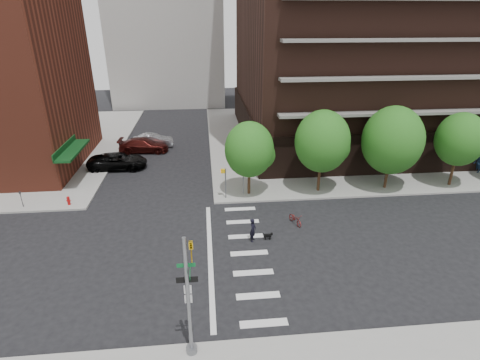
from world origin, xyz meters
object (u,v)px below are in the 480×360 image
at_px(parked_car_maroon, 144,145).
at_px(parked_car_silver, 153,141).
at_px(pedestrian_far, 478,163).
at_px(scooter, 295,219).
at_px(dog_walker, 253,230).
at_px(parked_car_black, 118,161).
at_px(fire_hydrant, 68,200).
at_px(traffic_signal, 190,307).

xyz_separation_m(parked_car_maroon, parked_car_silver, (0.82, 1.72, -0.02)).
bearing_deg(parked_car_silver, parked_car_maroon, 154.06).
bearing_deg(parked_car_silver, pedestrian_far, -109.80).
distance_m(parked_car_silver, scooter, 22.49).
relative_size(parked_car_maroon, dog_walker, 3.23).
bearing_deg(parked_car_black, fire_hydrant, 163.13).
height_order(traffic_signal, pedestrian_far, traffic_signal).
relative_size(parked_car_black, dog_walker, 3.39).
distance_m(traffic_signal, parked_car_silver, 30.17).
height_order(fire_hydrant, scooter, fire_hydrant).
distance_m(traffic_signal, pedestrian_far, 32.62).
distance_m(fire_hydrant, dog_walker, 15.31).
bearing_deg(parked_car_silver, traffic_signal, -170.83).
height_order(parked_car_silver, dog_walker, dog_walker).
xyz_separation_m(parked_car_silver, pedestrian_far, (31.85, -11.18, 0.35)).
height_order(parked_car_black, dog_walker, dog_walker).
xyz_separation_m(parked_car_maroon, dog_walker, (9.74, -19.03, 0.05)).
relative_size(scooter, dog_walker, 0.95).
relative_size(dog_walker, pedestrian_far, 0.87).
bearing_deg(parked_car_maroon, scooter, -139.27).
height_order(parked_car_black, parked_car_silver, parked_car_black).
relative_size(traffic_signal, parked_car_silver, 1.31).
distance_m(parked_car_maroon, pedestrian_far, 34.02).
xyz_separation_m(traffic_signal, scooter, (7.25, 10.84, -2.28)).
distance_m(parked_car_silver, pedestrian_far, 33.76).
distance_m(parked_car_black, parked_car_maroon, 5.19).
xyz_separation_m(parked_car_silver, scooter, (12.28, -18.84, -0.34)).
height_order(traffic_signal, parked_car_maroon, traffic_signal).
height_order(traffic_signal, parked_car_silver, traffic_signal).
bearing_deg(traffic_signal, pedestrian_far, 34.59).
relative_size(parked_car_silver, scooter, 2.91).
height_order(parked_car_maroon, dog_walker, dog_walker).
xyz_separation_m(fire_hydrant, parked_car_silver, (5.00, 14.38, 0.20)).
bearing_deg(scooter, fire_hydrant, 146.19).
height_order(traffic_signal, dog_walker, traffic_signal).
distance_m(parked_car_silver, dog_walker, 22.58).
bearing_deg(pedestrian_far, parked_car_maroon, -102.57).
relative_size(scooter, pedestrian_far, 0.82).
relative_size(parked_car_black, pedestrian_far, 2.93).
relative_size(fire_hydrant, scooter, 0.46).
bearing_deg(traffic_signal, dog_walker, 66.48).
xyz_separation_m(parked_car_black, pedestrian_far, (34.55, -4.64, 0.33)).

